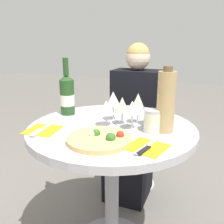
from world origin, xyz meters
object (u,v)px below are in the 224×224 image
(pizza_large, at_px, (100,139))
(wine_bottle, at_px, (67,95))
(dining_table, at_px, (112,152))
(chair_behind_diner, at_px, (138,136))
(seated_diner, at_px, (133,129))
(tall_carafe, at_px, (166,102))

(pizza_large, bearing_deg, wine_bottle, 138.82)
(pizza_large, bearing_deg, dining_table, 97.56)
(pizza_large, bearing_deg, chair_behind_diner, 95.78)
(seated_diner, relative_size, wine_bottle, 3.51)
(dining_table, height_order, pizza_large, pizza_large)
(pizza_large, bearing_deg, seated_diner, 96.76)
(tall_carafe, bearing_deg, pizza_large, -136.12)
(seated_diner, height_order, tall_carafe, seated_diner)
(wine_bottle, bearing_deg, tall_carafe, -7.56)
(dining_table, xyz_separation_m, wine_bottle, (-0.32, 0.10, 0.26))
(dining_table, bearing_deg, wine_bottle, 162.48)
(chair_behind_diner, distance_m, pizza_large, 1.01)
(chair_behind_diner, bearing_deg, seated_diner, 90.00)
(chair_behind_diner, distance_m, tall_carafe, 0.93)
(dining_table, relative_size, tall_carafe, 2.74)
(seated_diner, xyz_separation_m, wine_bottle, (-0.25, -0.50, 0.35))
(pizza_large, distance_m, tall_carafe, 0.35)
(dining_table, xyz_separation_m, seated_diner, (-0.07, 0.60, -0.09))
(wine_bottle, height_order, tall_carafe, wine_bottle)
(chair_behind_diner, xyz_separation_m, wine_bottle, (-0.25, -0.64, 0.46))
(chair_behind_diner, relative_size, seated_diner, 0.72)
(seated_diner, bearing_deg, wine_bottle, 63.32)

